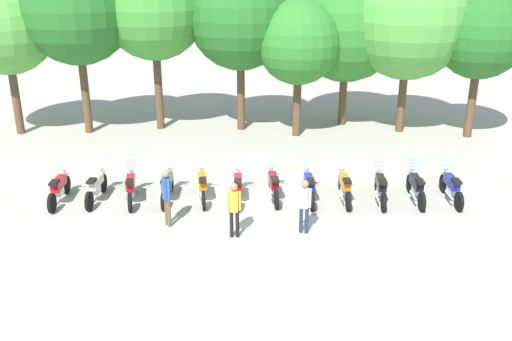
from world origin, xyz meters
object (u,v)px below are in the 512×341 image
Objects in this scene: person_1 at (234,206)px; person_2 at (304,203)px; motorcycle_5 at (238,186)px; motorcycle_11 at (451,186)px; motorcycle_9 at (381,187)px; motorcycle_8 at (345,186)px; motorcycle_3 at (167,185)px; motorcycle_7 at (309,186)px; tree_3 at (240,18)px; motorcycle_6 at (273,184)px; motorcycle_2 at (131,187)px; motorcycle_4 at (203,186)px; person_0 at (167,193)px; tree_6 at (409,19)px; tree_7 at (481,34)px; motorcycle_0 at (59,188)px; motorcycle_1 at (96,186)px; tree_0 at (5,26)px; tree_5 at (347,24)px; motorcycle_10 at (416,186)px; tree_1 at (76,9)px; tree_2 at (154,8)px; tree_4 at (299,43)px.

person_1 is 2.05m from person_2.
motorcycle_11 is (7.10, 0.09, 0.00)m from motorcycle_5.
motorcycle_8 is at bearing 90.56° from motorcycle_9.
motorcycle_3 is at bearing 89.01° from motorcycle_8.
motorcycle_7 is 4.73m from motorcycle_11.
person_2 is (2.04, -2.31, 0.46)m from motorcycle_5.
motorcycle_3 is 1.00× the size of motorcycle_8.
motorcycle_5 is 1.00× the size of motorcycle_7.
motorcycle_5 is at bearing -88.71° from tree_3.
motorcycle_6 is 9.39m from tree_3.
motorcycle_2 is 6.04m from person_2.
motorcycle_5 reaches higher than motorcycle_4.
motorcycle_6 is at bearing 86.01° from motorcycle_8.
motorcycle_6 is 3.88m from person_0.
person_0 reaches higher than motorcycle_9.
motorcycle_5 and motorcycle_9 have the same top height.
motorcycle_3 is 13.24m from tree_6.
tree_7 is at bearing -15.18° from tree_6.
motorcycle_0 is 1.00× the size of motorcycle_1.
person_0 is at bearing -132.84° from tree_6.
tree_0 is at bearing 28.40° from motorcycle_0.
tree_5 is at bearing -43.95° from motorcycle_1.
motorcycle_3 is at bearing 86.17° from motorcycle_6.
motorcycle_4 is 1.00× the size of motorcycle_10.
tree_7 is at bearing -50.04° from motorcycle_7.
tree_1 is (-4.83, 7.66, 5.00)m from motorcycle_3.
tree_6 reaches higher than motorcycle_8.
tree_2 is at bearing 34.31° from motorcycle_7.
motorcycle_4 is 1.00× the size of motorcycle_11.
motorcycle_10 is at bearing -21.62° from person_0.
motorcycle_8 is at bearing -65.54° from tree_3.
tree_0 is 0.94× the size of tree_5.
motorcycle_8 is at bearing -90.86° from motorcycle_5.
motorcycle_2 is 4.74m from motorcycle_6.
person_0 is (1.51, -1.81, 0.57)m from motorcycle_2.
tree_2 is at bearing 8.09° from tree_0.
tree_4 reaches higher than motorcycle_4.
motorcycle_2 is (2.36, 0.10, 0.01)m from motorcycle_0.
motorcycle_4 is at bearing -95.38° from motorcycle_2.
motorcycle_5 is 5.92m from motorcycle_10.
motorcycle_10 is 4.57m from person_2.
motorcycle_6 is 1.00× the size of motorcycle_8.
motorcycle_10 is (2.37, -0.01, 0.00)m from motorcycle_8.
motorcycle_3 is 0.30× the size of tree_3.
motorcycle_7 is (8.28, 0.25, 0.01)m from motorcycle_0.
person_1 is at bearing -69.98° from tree_2.
person_0 is (-6.78, -1.92, 0.57)m from motorcycle_9.
tree_1 is at bearing 82.76° from person_0.
motorcycle_10 is at bearing -93.00° from motorcycle_7.
tree_3 is at bearing 159.76° from tree_4.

